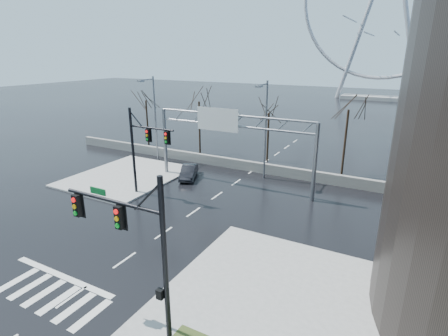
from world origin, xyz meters
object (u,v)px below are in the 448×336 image
Objects in this scene: signal_mast_far at (142,145)px; signal_mast_near at (138,240)px; car at (189,172)px; sign_gantry at (228,134)px.

signal_mast_near is at bearing -49.74° from signal_mast_far.
signal_mast_far is (-11.01, 13.00, -0.04)m from signal_mast_near.
signal_mast_far is 7.25m from car.
car is (-10.13, 18.87, -4.20)m from signal_mast_near.
sign_gantry is 6.45m from car.
signal_mast_far is 0.49× the size of sign_gantry.
signal_mast_far is at bearing 130.26° from signal_mast_near.
signal_mast_near and signal_mast_far have the same top height.
signal_mast_near is 1.96× the size of car.
signal_mast_near reaches higher than sign_gantry.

